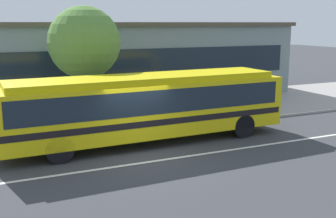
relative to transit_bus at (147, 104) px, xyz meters
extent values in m
plane|color=#37383C|center=(-0.88, -1.52, -1.60)|extent=(120.00, 120.00, 0.00)
cube|color=gray|center=(-0.88, 5.35, -1.54)|extent=(60.00, 8.00, 0.12)
cube|color=silver|center=(-0.88, -2.32, -1.59)|extent=(56.00, 0.16, 0.01)
cube|color=gold|center=(-0.02, 0.00, -0.13)|extent=(11.70, 2.68, 2.08)
cube|color=#CCB909|center=(-0.02, 0.00, 1.02)|extent=(10.76, 2.37, 0.24)
cube|color=#19232D|center=(-0.02, 0.00, 0.28)|extent=(11.00, 2.69, 0.91)
cube|color=black|center=(-0.02, 0.00, -0.51)|extent=(11.47, 2.70, 0.24)
cube|color=#19232D|center=(5.76, 0.12, 0.28)|extent=(0.16, 2.16, 1.00)
cylinder|color=black|center=(3.92, 1.16, -1.10)|extent=(1.01, 0.30, 1.00)
cylinder|color=black|center=(3.97, -1.00, -1.10)|extent=(1.01, 0.30, 1.00)
cylinder|color=black|center=(-3.77, 1.01, -1.10)|extent=(1.01, 0.30, 1.00)
cylinder|color=black|center=(-3.72, -1.16, -1.10)|extent=(1.01, 0.30, 1.00)
cylinder|color=#263750|center=(3.29, 2.35, -1.07)|extent=(0.14, 0.14, 0.82)
cylinder|color=#263750|center=(3.22, 2.21, -1.07)|extent=(0.14, 0.14, 0.82)
cylinder|color=blue|center=(3.26, 2.28, -0.35)|extent=(0.45, 0.45, 0.60)
sphere|color=#E4B278|center=(3.26, 2.28, 0.06)|extent=(0.24, 0.24, 0.24)
cylinder|color=gray|center=(5.42, 1.96, -0.33)|extent=(0.08, 0.08, 2.31)
cube|color=yellow|center=(5.42, 1.96, 0.63)|extent=(0.14, 0.44, 0.56)
cylinder|color=brown|center=(-1.46, 4.18, -0.19)|extent=(0.26, 0.26, 2.58)
sphere|color=#558339|center=(-1.46, 4.18, 2.29)|extent=(3.38, 3.38, 3.38)
cube|color=gray|center=(2.77, 10.40, 0.69)|extent=(20.75, 6.79, 4.58)
cube|color=#19232D|center=(2.77, 6.98, 0.92)|extent=(19.09, 0.04, 1.65)
cube|color=#4E4738|center=(2.77, 10.40, 3.10)|extent=(21.15, 7.19, 0.24)
camera|label=1|loc=(-6.03, -15.26, 3.19)|focal=44.54mm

